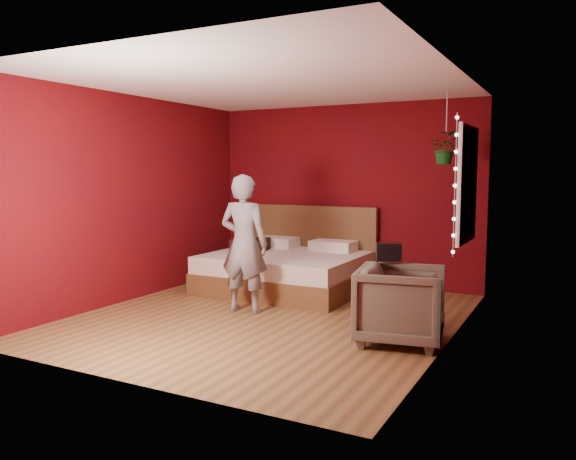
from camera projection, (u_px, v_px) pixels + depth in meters
The scene contains 10 objects.
floor at pixel (269, 317), 6.36m from camera, with size 4.50×4.50×0.00m, color olive.
room_walls at pixel (269, 168), 6.18m from camera, with size 4.04×4.54×2.62m.
window at pixel (467, 184), 6.09m from camera, with size 0.05×0.97×1.27m.
fairy_lights at pixel (455, 186), 5.64m from camera, with size 0.04×0.04×1.45m.
bed at pixel (289, 268), 7.81m from camera, with size 2.05×1.75×1.13m.
person at pixel (244, 244), 6.52m from camera, with size 0.59×0.38×1.61m, color gray.
armchair at pixel (401, 305), 5.37m from camera, with size 0.79×0.82×0.74m, color #635F4E.
handbag at pixel (389, 252), 5.67m from camera, with size 0.25×0.12×0.18m, color black.
throw_pillow at pixel (250, 244), 8.03m from camera, with size 0.47×0.47×0.17m, color black.
hanging_plant at pixel (446, 148), 6.71m from camera, with size 0.38×0.33×0.88m.
Camera 1 is at (3.07, -5.41, 1.64)m, focal length 35.00 mm.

